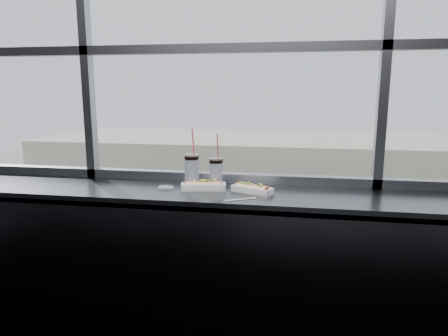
% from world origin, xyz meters
% --- Properties ---
extents(wall_back_lower, '(6.00, 0.00, 6.00)m').
position_xyz_m(wall_back_lower, '(0.00, 1.50, 0.55)').
color(wall_back_lower, black).
rests_on(wall_back_lower, ground).
extents(window_glass, '(6.00, 0.00, 6.00)m').
position_xyz_m(window_glass, '(0.00, 1.52, 2.30)').
color(window_glass, silver).
rests_on(window_glass, ground).
extents(window_mullions, '(6.00, 0.08, 2.40)m').
position_xyz_m(window_mullions, '(0.00, 1.50, 2.30)').
color(window_mullions, gray).
rests_on(window_mullions, ground).
extents(counter, '(6.00, 0.55, 0.06)m').
position_xyz_m(counter, '(0.00, 1.23, 1.07)').
color(counter, '#53575F').
rests_on(counter, ground).
extents(counter_fascia, '(6.00, 0.04, 1.04)m').
position_xyz_m(counter_fascia, '(0.00, 0.97, 0.55)').
color(counter_fascia, '#53575F').
rests_on(counter_fascia, ground).
extents(hotdog_tray_left, '(0.30, 0.15, 0.07)m').
position_xyz_m(hotdog_tray_left, '(-0.10, 1.24, 1.13)').
color(hotdog_tray_left, white).
rests_on(hotdog_tray_left, counter).
extents(hotdog_tray_right, '(0.28, 0.18, 0.06)m').
position_xyz_m(hotdog_tray_right, '(0.21, 1.22, 1.13)').
color(hotdog_tray_right, white).
rests_on(hotdog_tray_right, counter).
extents(soda_cup_left, '(0.11, 0.11, 0.39)m').
position_xyz_m(soda_cup_left, '(-0.22, 1.39, 1.21)').
color(soda_cup_left, white).
rests_on(soda_cup_left, counter).
extents(soda_cup_right, '(0.10, 0.10, 0.35)m').
position_xyz_m(soda_cup_right, '(-0.05, 1.37, 1.20)').
color(soda_cup_right, white).
rests_on(soda_cup_right, counter).
extents(loose_straw, '(0.17, 0.10, 0.01)m').
position_xyz_m(loose_straw, '(0.16, 1.04, 1.10)').
color(loose_straw, white).
rests_on(loose_straw, counter).
extents(wrapper, '(0.10, 0.07, 0.03)m').
position_xyz_m(wrapper, '(-0.35, 1.22, 1.11)').
color(wrapper, silver).
rests_on(wrapper, counter).
extents(plaza_ground, '(120.00, 120.00, 0.00)m').
position_xyz_m(plaza_ground, '(0.00, 45.00, -11.00)').
color(plaza_ground, gray).
rests_on(plaza_ground, ground).
extents(street_asphalt, '(80.00, 10.00, 0.06)m').
position_xyz_m(street_asphalt, '(0.00, 21.50, -10.97)').
color(street_asphalt, black).
rests_on(street_asphalt, plaza_ground).
extents(far_sidewalk, '(80.00, 6.00, 0.04)m').
position_xyz_m(far_sidewalk, '(0.00, 29.50, -10.98)').
color(far_sidewalk, gray).
rests_on(far_sidewalk, plaza_ground).
extents(far_building, '(50.00, 14.00, 8.00)m').
position_xyz_m(far_building, '(0.00, 39.50, -7.00)').
color(far_building, '#BDB59F').
rests_on(far_building, plaza_ground).
extents(car_far_b, '(2.68, 6.34, 2.11)m').
position_xyz_m(car_far_b, '(1.24, 25.50, -9.89)').
color(car_far_b, maroon).
rests_on(car_far_b, street_asphalt).
extents(car_far_c, '(2.90, 6.06, 1.96)m').
position_xyz_m(car_far_c, '(10.14, 25.50, -9.96)').
color(car_far_c, white).
rests_on(car_far_c, street_asphalt).
extents(car_near_b, '(3.38, 6.96, 2.25)m').
position_xyz_m(car_near_b, '(-7.88, 17.50, -9.82)').
color(car_near_b, black).
rests_on(car_near_b, street_asphalt).
extents(car_far_a, '(3.06, 7.04, 2.33)m').
position_xyz_m(car_far_a, '(-10.40, 25.50, -9.78)').
color(car_far_a, black).
rests_on(car_far_a, street_asphalt).
extents(car_near_a, '(2.85, 6.34, 2.08)m').
position_xyz_m(car_near_a, '(-14.93, 17.50, -9.90)').
color(car_near_a, '#9C9C9C').
rests_on(car_near_a, street_asphalt).
extents(car_near_c, '(3.46, 6.80, 2.17)m').
position_xyz_m(car_near_c, '(-0.21, 17.50, -9.85)').
color(car_near_c, '#B2140C').
rests_on(car_near_c, street_asphalt).
extents(pedestrian_d, '(0.71, 0.94, 2.12)m').
position_xyz_m(pedestrian_d, '(7.94, 29.14, -9.90)').
color(pedestrian_d, '#66605B').
rests_on(pedestrian_d, far_sidewalk).
extents(pedestrian_a, '(0.62, 0.82, 1.85)m').
position_xyz_m(pedestrian_a, '(-5.88, 29.72, -10.03)').
color(pedestrian_a, '#66605B').
rests_on(pedestrian_a, far_sidewalk).
extents(pedestrian_b, '(0.87, 0.65, 1.96)m').
position_xyz_m(pedestrian_b, '(0.75, 29.47, -9.98)').
color(pedestrian_b, '#66605B').
rests_on(pedestrian_b, far_sidewalk).
extents(tree_left, '(3.58, 3.58, 5.60)m').
position_xyz_m(tree_left, '(-8.09, 29.50, -7.21)').
color(tree_left, '#47382B').
rests_on(tree_left, far_sidewalk).
extents(tree_center, '(3.35, 3.35, 5.23)m').
position_xyz_m(tree_center, '(2.09, 29.50, -7.45)').
color(tree_center, '#47382B').
rests_on(tree_center, far_sidewalk).
extents(tree_right, '(3.58, 3.58, 5.59)m').
position_xyz_m(tree_right, '(10.78, 29.50, -7.21)').
color(tree_right, '#47382B').
rests_on(tree_right, far_sidewalk).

